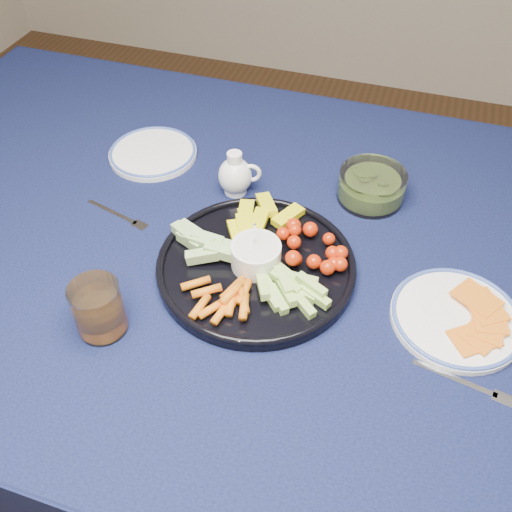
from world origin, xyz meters
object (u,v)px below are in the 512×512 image
(dining_table, at_px, (236,268))
(crudite_platter, at_px, (255,263))
(pickle_bowl, at_px, (371,187))
(juice_tumbler, at_px, (99,311))
(creamer_pitcher, at_px, (236,175))
(cheese_plate, at_px, (457,316))
(side_plate_extra, at_px, (153,153))

(dining_table, bearing_deg, crudite_platter, -49.88)
(pickle_bowl, relative_size, juice_tumbler, 1.40)
(pickle_bowl, bearing_deg, creamer_pitcher, -166.44)
(cheese_plate, bearing_deg, creamer_pitcher, 155.86)
(creamer_pitcher, distance_m, pickle_bowl, 0.27)
(crudite_platter, bearing_deg, pickle_bowl, 58.81)
(cheese_plate, bearing_deg, crudite_platter, 179.29)
(dining_table, distance_m, cheese_plate, 0.42)
(side_plate_extra, bearing_deg, pickle_bowl, 0.52)
(dining_table, relative_size, juice_tumbler, 17.99)
(creamer_pitcher, bearing_deg, crudite_platter, -62.18)
(creamer_pitcher, relative_size, side_plate_extra, 0.49)
(cheese_plate, relative_size, juice_tumbler, 2.25)
(creamer_pitcher, distance_m, side_plate_extra, 0.22)
(crudite_platter, xyz_separation_m, side_plate_extra, (-0.31, 0.25, -0.01))
(crudite_platter, xyz_separation_m, pickle_bowl, (0.16, 0.26, 0.01))
(crudite_platter, height_order, cheese_plate, crudite_platter)
(crudite_platter, bearing_deg, cheese_plate, -0.71)
(pickle_bowl, height_order, side_plate_extra, pickle_bowl)
(dining_table, distance_m, juice_tumbler, 0.32)
(side_plate_extra, bearing_deg, dining_table, -35.59)
(pickle_bowl, relative_size, side_plate_extra, 0.69)
(juice_tumbler, distance_m, side_plate_extra, 0.46)
(juice_tumbler, relative_size, side_plate_extra, 0.50)
(dining_table, relative_size, cheese_plate, 8.00)
(cheese_plate, bearing_deg, dining_table, 169.10)
(cheese_plate, relative_size, side_plate_extra, 1.11)
(pickle_bowl, distance_m, side_plate_extra, 0.47)
(creamer_pitcher, relative_size, cheese_plate, 0.44)
(juice_tumbler, xyz_separation_m, side_plate_extra, (-0.12, 0.44, -0.03))
(creamer_pitcher, bearing_deg, pickle_bowl, 13.56)
(dining_table, bearing_deg, cheese_plate, -10.90)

